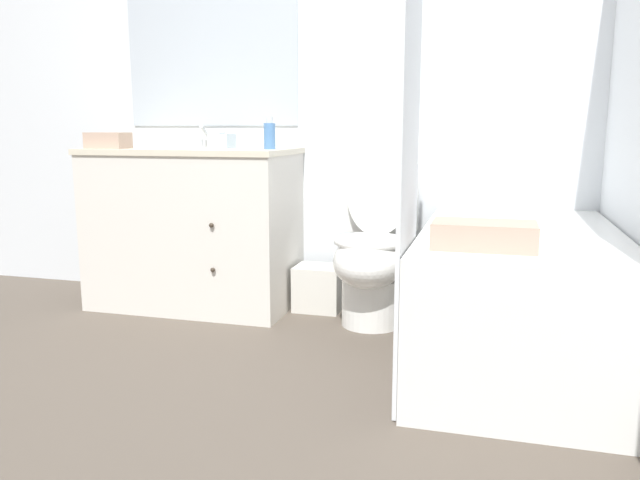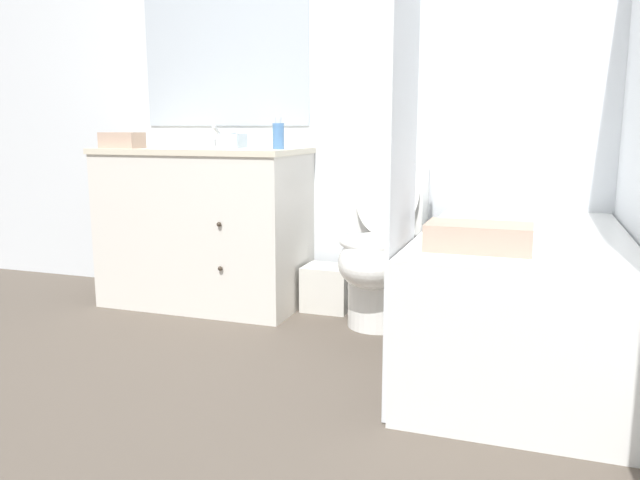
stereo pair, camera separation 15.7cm
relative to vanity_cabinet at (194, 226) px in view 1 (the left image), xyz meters
The scene contains 12 objects.
ground_plane 1.65m from the vanity_cabinet, 61.05° to the right, with size 14.00×14.00×0.00m, color brown.
wall_back 1.15m from the vanity_cabinet, 21.99° to the left, with size 8.00×0.06×2.50m.
vanity_cabinet is the anchor object (origin of this frame).
sink_faucet 0.50m from the vanity_cabinet, 90.00° to the left, with size 0.14×0.12×0.12m.
toilet 1.02m from the vanity_cabinet, ahead, with size 0.36×0.66×0.88m.
bathtub 1.75m from the vanity_cabinet, 14.31° to the right, with size 0.78×1.43×0.57m.
shower_curtain 1.66m from the vanity_cabinet, 35.13° to the right, with size 0.01×0.43×1.95m.
wastebasket 0.76m from the vanity_cabinet, ahead, with size 0.25×0.21×0.24m.
tissue_box 0.49m from the vanity_cabinet, 31.74° to the left, with size 0.11×0.13×0.10m.
soap_dispenser 0.68m from the vanity_cabinet, ahead, with size 0.06×0.06×0.16m.
hand_towel_folded 0.64m from the vanity_cabinet, 158.63° to the right, with size 0.21×0.13×0.08m.
bath_towel_folded 1.79m from the vanity_cabinet, 29.40° to the right, with size 0.35×0.21×0.09m.
Camera 1 is at (0.80, -1.68, 0.98)m, focal length 35.00 mm.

